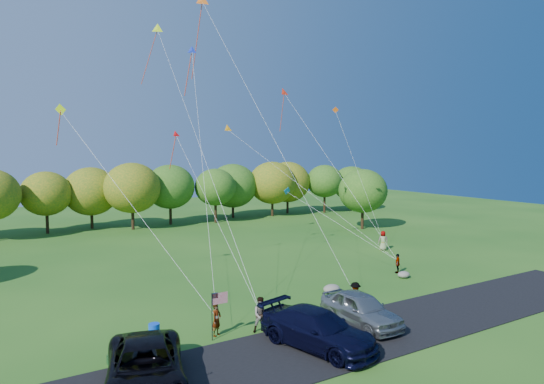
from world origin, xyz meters
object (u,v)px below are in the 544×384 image
Objects in this scene: park_bench at (128,351)px; flyer_a at (217,319)px; minivan_silver at (361,309)px; flyer_d at (398,263)px; trash_barrel at (154,332)px; flyer_c at (355,296)px; minivan_navy at (318,329)px; minivan_dark at (145,368)px; flyer_e at (383,241)px; flyer_b at (261,315)px.

flyer_a is at bearing -3.48° from park_bench.
minivan_silver is at bearing -22.74° from park_bench.
flyer_d is 0.82× the size of park_bench.
trash_barrel is (-20.91, -3.11, -0.35)m from flyer_d.
flyer_d is (8.97, 5.12, -0.11)m from flyer_c.
flyer_c is at bearing 17.26° from minivan_navy.
flyer_c reaches higher than trash_barrel.
trash_barrel is (2.01, 5.08, -0.57)m from minivan_dark.
minivan_dark reaches higher than trash_barrel.
minivan_navy is 3.58× the size of flyer_c.
park_bench is (-28.12, -12.15, -0.39)m from flyer_e.
flyer_d is 0.82× the size of flyer_e.
park_bench is at bearing -25.94° from flyer_d.
flyer_b is 7.19m from park_bench.
flyer_b is at bearing 96.55° from minivan_navy.
flyer_a is 18.42m from flyer_d.
flyer_b is at bearing 62.64° from flyer_e.
flyer_a is at bearing -21.72° from trash_barrel.
flyer_e is (20.94, 12.14, -0.01)m from flyer_b.
flyer_e is at bearing 48.34° from flyer_b.
minivan_navy reaches higher than trash_barrel.
minivan_navy reaches higher than flyer_c.
minivan_dark reaches higher than flyer_c.
flyer_b is 16.45m from flyer_d.
flyer_e is at bearing -135.36° from flyer_c.
minivan_dark is 3.85× the size of flyer_a.
flyer_c reaches higher than flyer_a.
flyer_e reaches higher than trash_barrel.
flyer_d is (17.91, 4.30, -0.10)m from flyer_a.
minivan_silver is at bearing -3.85° from flyer_d.
flyer_d is 21.14m from trash_barrel.
minivan_dark is at bearing -105.19° from park_bench.
flyer_d is (22.92, 8.18, -0.22)m from minivan_dark.
flyer_e reaches higher than minivan_silver.
flyer_c is (5.37, 3.34, -0.09)m from minivan_navy.
flyer_e is at bearing -165.72° from flyer_d.
flyer_b is (2.28, -0.82, 0.09)m from flyer_a.
flyer_a is at bearing -25.12° from flyer_d.
flyer_a is at bearing 54.44° from minivan_dark.
flyer_c is 13.85m from park_bench.
flyer_a reaches higher than trash_barrel.
trash_barrel is (-11.94, 2.02, -0.46)m from flyer_c.
flyer_a is at bearing 159.96° from minivan_silver.
flyer_a is 0.92× the size of flyer_e.
flyer_c is (8.94, -0.82, 0.01)m from flyer_a.
minivan_dark is 8.58m from minivan_navy.
minivan_silver is 12.69m from flyer_d.
minivan_navy is 3.29× the size of flyer_b.
flyer_b is 6.67m from flyer_c.
minivan_silver is 2.83× the size of flyer_e.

